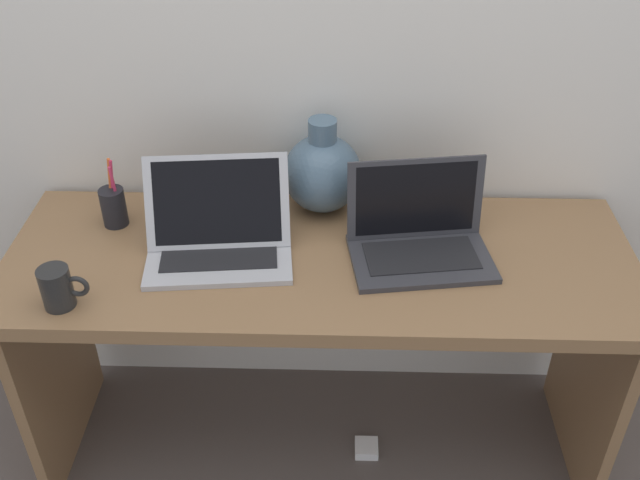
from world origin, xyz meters
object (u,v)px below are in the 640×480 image
(laptop_right, at_px, (418,231))
(coffee_mug, at_px, (58,288))
(pen_cup, at_px, (114,206))
(power_brick, at_px, (366,448))
(laptop_left, at_px, (219,230))
(green_vase, at_px, (322,172))

(laptop_right, xyz_separation_m, coffee_mug, (-0.84, -0.24, -0.01))
(pen_cup, bearing_deg, power_brick, -12.97)
(laptop_right, relative_size, coffee_mug, 3.32)
(laptop_left, relative_size, power_brick, 5.46)
(laptop_right, bearing_deg, power_brick, -148.82)
(laptop_left, xyz_separation_m, power_brick, (0.40, -0.05, -0.77))
(laptop_right, bearing_deg, pen_cup, 173.01)
(pen_cup, relative_size, power_brick, 2.74)
(coffee_mug, bearing_deg, laptop_left, 33.77)
(laptop_right, relative_size, power_brick, 5.37)
(coffee_mug, distance_m, pen_cup, 0.34)
(coffee_mug, relative_size, power_brick, 1.62)
(laptop_left, relative_size, coffee_mug, 3.38)
(power_brick, bearing_deg, laptop_left, 173.04)
(laptop_right, xyz_separation_m, power_brick, (-0.10, -0.06, -0.77))
(green_vase, bearing_deg, power_brick, -61.07)
(green_vase, distance_m, pen_cup, 0.56)
(laptop_right, xyz_separation_m, pen_cup, (-0.80, 0.10, -0.00))
(green_vase, bearing_deg, laptop_right, -38.70)
(laptop_left, relative_size, green_vase, 1.44)
(pen_cup, bearing_deg, laptop_right, -6.99)
(power_brick, bearing_deg, green_vase, 118.93)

